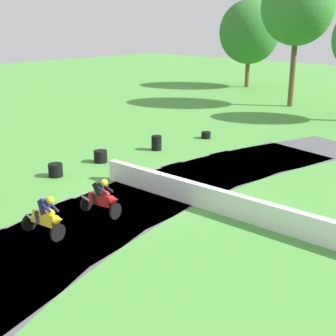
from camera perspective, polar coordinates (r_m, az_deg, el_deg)
name	(u,v)px	position (r m, az deg, el deg)	size (l,w,h in m)	color
ground_plane	(156,192)	(19.35, -1.49, -3.03)	(120.00, 120.00, 0.00)	#4C933D
track_asphalt	(169,196)	(18.92, 0.08, -3.51)	(7.72, 27.55, 0.01)	#515156
safety_barrier	(270,216)	(16.36, 12.41, -5.79)	(0.30, 15.92, 0.90)	white
motorcycle_lead_red	(102,198)	(17.12, -8.08, -3.68)	(1.67, 0.90, 1.42)	black
motorcycle_chase_yellow	(46,217)	(15.94, -14.74, -5.88)	(1.67, 0.95, 1.43)	black
tire_stack_near	(206,135)	(28.25, 4.70, 4.06)	(0.57, 0.57, 0.40)	black
tire_stack_mid_a	(157,143)	(25.54, -1.42, 3.10)	(0.56, 0.56, 0.80)	black
tire_stack_mid_b	(101,156)	(23.61, -8.30, 1.42)	(0.67, 0.67, 0.60)	black
tire_stack_far	(56,170)	(21.85, -13.68, -0.25)	(0.65, 0.65, 0.60)	black
tree_mid_rise	(298,7)	(39.70, 15.69, 18.58)	(5.73, 5.73, 10.89)	brown
tree_behind_barrier	(249,32)	(50.65, 9.98, 16.16)	(6.19, 6.19, 8.92)	brown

